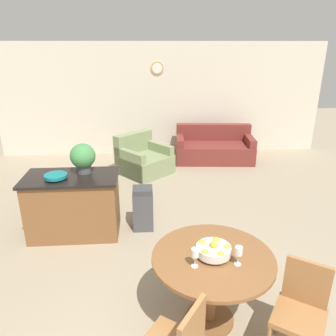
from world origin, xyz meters
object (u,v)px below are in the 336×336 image
at_px(kitchen_island, 74,205).
at_px(wine_glass_left, 195,254).
at_px(wine_glass_right, 239,252).
at_px(dining_chair_near_right, 301,307).
at_px(potted_plant, 83,157).
at_px(couch, 214,149).
at_px(fruit_bowl, 214,250).
at_px(trash_bin, 143,208).
at_px(dining_table, 212,272).
at_px(teal_bowl, 56,176).
at_px(armchair, 143,160).

bearing_deg(kitchen_island, wine_glass_left, -52.51).
xyz_separation_m(wine_glass_right, kitchen_island, (-1.86, 1.92, -0.46)).
xyz_separation_m(dining_chair_near_right, potted_plant, (-2.20, 2.32, 0.63)).
height_order(kitchen_island, couch, kitchen_island).
height_order(fruit_bowl, potted_plant, potted_plant).
distance_m(wine_glass_left, trash_bin, 2.12).
bearing_deg(couch, dining_table, -97.09).
height_order(wine_glass_left, couch, wine_glass_left).
relative_size(wine_glass_right, kitchen_island, 0.14).
distance_m(kitchen_island, potted_plant, 0.72).
relative_size(kitchen_island, couch, 0.70).
relative_size(teal_bowl, trash_bin, 0.46).
distance_m(fruit_bowl, trash_bin, 2.03).
distance_m(dining_chair_near_right, wine_glass_left, 1.03).
relative_size(wine_glass_left, potted_plant, 0.43).
bearing_deg(fruit_bowl, couch, 78.02).
relative_size(wine_glass_left, trash_bin, 0.28).
height_order(kitchen_island, potted_plant, potted_plant).
distance_m(dining_table, couch, 4.99).
relative_size(dining_table, teal_bowl, 3.74).
bearing_deg(wine_glass_right, kitchen_island, 134.17).
relative_size(fruit_bowl, teal_bowl, 1.05).
bearing_deg(potted_plant, armchair, 69.79).
relative_size(dining_chair_near_right, armchair, 0.68).
distance_m(wine_glass_left, potted_plant, 2.43).
relative_size(kitchen_island, potted_plant, 3.08).
xyz_separation_m(wine_glass_left, armchair, (-0.47, 4.30, -0.63)).
distance_m(kitchen_island, trash_bin, 1.01).
distance_m(wine_glass_left, kitchen_island, 2.46).
bearing_deg(potted_plant, teal_bowl, -147.26).
relative_size(dining_chair_near_right, couch, 0.48).
relative_size(fruit_bowl, potted_plant, 0.76).
relative_size(kitchen_island, trash_bin, 1.96).
distance_m(wine_glass_left, wine_glass_right, 0.39).
bearing_deg(trash_bin, wine_glass_left, -76.60).
height_order(trash_bin, couch, couch).
xyz_separation_m(fruit_bowl, wine_glass_right, (0.20, -0.14, 0.06)).
xyz_separation_m(wine_glass_left, kitchen_island, (-1.47, 1.92, -0.46)).
height_order(teal_bowl, couch, teal_bowl).
xyz_separation_m(wine_glass_left, couch, (1.23, 5.00, -0.63)).
bearing_deg(potted_plant, dining_chair_near_right, -46.45).
relative_size(fruit_bowl, couch, 0.17).
height_order(fruit_bowl, trash_bin, fruit_bowl).
height_order(kitchen_island, armchair, kitchen_island).
xyz_separation_m(wine_glass_left, potted_plant, (-1.30, 2.04, 0.23)).
bearing_deg(wine_glass_right, trash_bin, 113.55).
bearing_deg(trash_bin, dining_table, -70.11).
bearing_deg(trash_bin, potted_plant, 175.69).
xyz_separation_m(wine_glass_right, trash_bin, (-0.86, 1.98, -0.58)).
height_order(couch, armchair, armchair).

